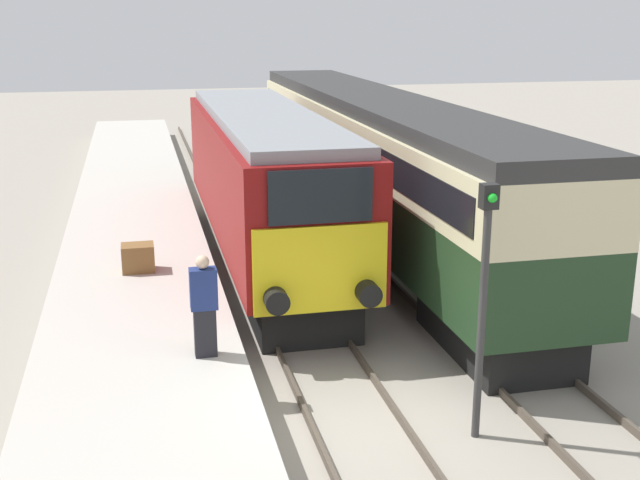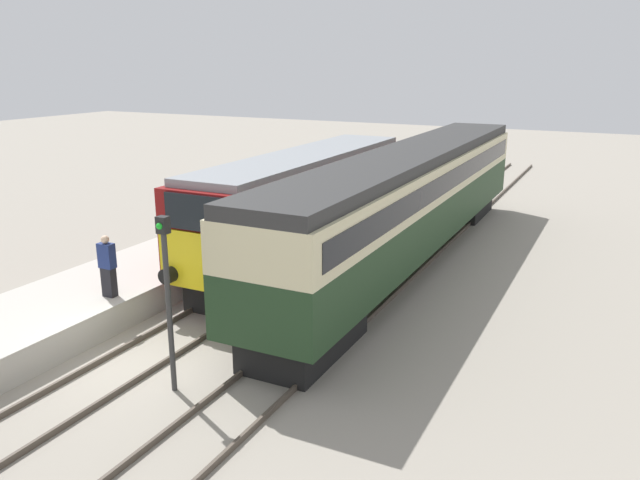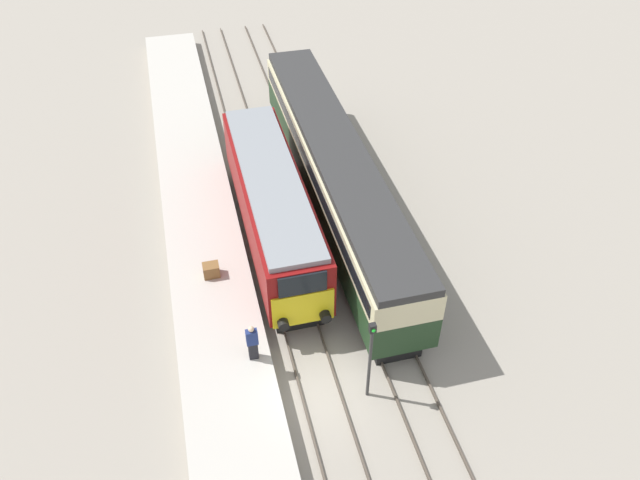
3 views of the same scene
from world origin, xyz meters
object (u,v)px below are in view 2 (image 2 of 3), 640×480
passenger_carriage (411,195)px  signal_post (167,290)px  luggage_crate (191,238)px  person_on_platform (108,266)px  locomotive (305,203)px

passenger_carriage → signal_post: size_ratio=5.19×
passenger_carriage → luggage_crate: 7.88m
person_on_platform → signal_post: bearing=-28.9°
locomotive → luggage_crate: locomotive is taller
locomotive → person_on_platform: bearing=-106.7°
luggage_crate → passenger_carriage: bearing=31.4°
signal_post → luggage_crate: signal_post is taller
locomotive → person_on_platform: 7.65m
signal_post → passenger_carriage: bearing=81.3°
person_on_platform → passenger_carriage: bearing=57.9°
luggage_crate → person_on_platform: bearing=-78.1°
locomotive → passenger_carriage: bearing=25.4°
passenger_carriage → person_on_platform: (-5.59, -8.92, -0.83)m
signal_post → luggage_crate: bearing=125.0°
person_on_platform → signal_post: signal_post is taller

